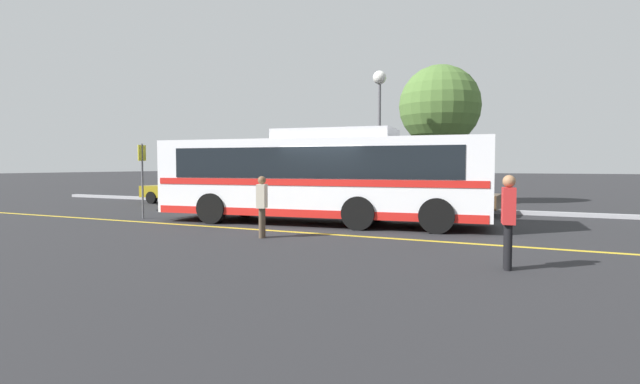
# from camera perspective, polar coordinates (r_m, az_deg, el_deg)

# --- Properties ---
(ground_plane) EXTENTS (220.00, 220.00, 0.00)m
(ground_plane) POSITION_cam_1_polar(r_m,az_deg,el_deg) (15.71, 1.19, -3.90)
(ground_plane) COLOR #262628
(lane_strip_0) EXTENTS (30.74, 0.20, 0.01)m
(lane_strip_0) POSITION_cam_1_polar(r_m,az_deg,el_deg) (14.42, -3.79, -4.53)
(lane_strip_0) COLOR gold
(lane_strip_0) RESTS_ON ground_plane
(curb_strip) EXTENTS (38.74, 0.36, 0.15)m
(curb_strip) POSITION_cam_1_polar(r_m,az_deg,el_deg) (21.93, 6.84, -1.74)
(curb_strip) COLOR #99999E
(curb_strip) RESTS_ON ground_plane
(transit_bus) EXTENTS (11.24, 3.72, 3.06)m
(transit_bus) POSITION_cam_1_polar(r_m,az_deg,el_deg) (16.25, 0.05, 1.89)
(transit_bus) COLOR white
(transit_bus) RESTS_ON ground_plane
(parked_car_0) EXTENTS (4.12, 2.06, 1.30)m
(parked_car_0) POSITION_cam_1_polar(r_m,az_deg,el_deg) (25.95, -15.30, 0.25)
(parked_car_0) COLOR olive
(parked_car_0) RESTS_ON ground_plane
(parked_car_1) EXTENTS (4.69, 1.99, 1.42)m
(parked_car_1) POSITION_cam_1_polar(r_m,az_deg,el_deg) (22.04, -2.24, -0.02)
(parked_car_1) COLOR #4C3823
(parked_car_1) RESTS_ON ground_plane
(parked_car_2) EXTENTS (4.74, 1.91, 1.38)m
(parked_car_2) POSITION_cam_1_polar(r_m,az_deg,el_deg) (19.86, 13.18, -0.50)
(parked_car_2) COLOR #4C3823
(parked_car_2) RESTS_ON ground_plane
(pedestrian_0) EXTENTS (0.29, 0.45, 1.73)m
(pedestrian_0) POSITION_cam_1_polar(r_m,az_deg,el_deg) (9.72, 20.73, -2.56)
(pedestrian_0) COLOR black
(pedestrian_0) RESTS_ON ground_plane
(pedestrian_1) EXTENTS (0.35, 0.47, 1.62)m
(pedestrian_1) POSITION_cam_1_polar(r_m,az_deg,el_deg) (13.20, -6.65, -1.25)
(pedestrian_1) COLOR brown
(pedestrian_1) RESTS_ON ground_plane
(bus_stop_sign) EXTENTS (0.07, 0.40, 2.68)m
(bus_stop_sign) POSITION_cam_1_polar(r_m,az_deg,el_deg) (18.84, -19.65, 2.20)
(bus_stop_sign) COLOR #59595E
(bus_stop_sign) RESTS_ON ground_plane
(street_lamp) EXTENTS (0.60, 0.60, 6.09)m
(street_lamp) POSITION_cam_1_polar(r_m,az_deg,el_deg) (22.65, 6.81, 10.30)
(street_lamp) COLOR #59595E
(street_lamp) RESTS_ON ground_plane
(tree_0) EXTENTS (4.02, 4.02, 6.87)m
(tree_0) POSITION_cam_1_polar(r_m,az_deg,el_deg) (25.82, 13.53, 9.53)
(tree_0) COLOR #513823
(tree_0) RESTS_ON ground_plane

